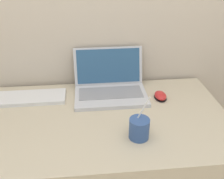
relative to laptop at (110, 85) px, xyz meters
The scene contains 5 objects.
desk 0.48m from the laptop, 101.47° to the right, with size 1.18×0.70×0.75m.
laptop is the anchor object (origin of this frame).
drink_cup 0.39m from the laptop, 77.52° to the right, with size 0.09×0.09×0.20m.
computer_mouse 0.27m from the laptop, 17.37° to the right, with size 0.06×0.09×0.03m.
external_keyboard 0.45m from the laptop, behind, with size 0.42×0.14×0.02m.
Camera 1 is at (-0.07, -0.67, 1.47)m, focal length 42.00 mm.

